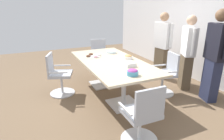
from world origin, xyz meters
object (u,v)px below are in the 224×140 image
object	(u,v)px
conference_table	(112,67)
person_standing_2	(215,55)
office_chair_1	(142,118)
office_chair_2	(165,76)
snack_bowl_candy_mix	(133,72)
donut_platter	(93,56)
napkin_pile	(130,64)
person_standing_0	(162,45)
snack_bowl_cookies	(128,57)
office_chair_0	(59,76)
person_standing_1	(188,52)
plate_stack	(111,52)
office_chair_3	(99,57)

from	to	relation	value
conference_table	person_standing_2	distance (m)	2.04
conference_table	office_chair_1	world-z (taller)	office_chair_1
office_chair_2	snack_bowl_candy_mix	bearing A→B (deg)	123.85
donut_platter	napkin_pile	distance (m)	1.06
person_standing_0	snack_bowl_cookies	distance (m)	1.28
office_chair_0	person_standing_2	distance (m)	3.21
person_standing_1	plate_stack	world-z (taller)	person_standing_1
snack_bowl_cookies	snack_bowl_candy_mix	distance (m)	1.01
person_standing_2	person_standing_1	bearing A→B (deg)	18.05
office_chair_1	office_chair_2	bearing A→B (deg)	41.84
conference_table	person_standing_1	bearing A→B (deg)	75.88
conference_table	donut_platter	bearing A→B (deg)	-155.89
office_chair_0	snack_bowl_candy_mix	world-z (taller)	office_chair_0
person_standing_2	person_standing_0	bearing A→B (deg)	20.51
person_standing_1	snack_bowl_cookies	xyz separation A→B (m)	(-0.42, -1.29, -0.07)
office_chair_3	plate_stack	world-z (taller)	office_chair_3
office_chair_2	conference_table	bearing A→B (deg)	77.78
office_chair_0	office_chair_2	world-z (taller)	same
office_chair_0	person_standing_2	world-z (taller)	person_standing_2
office_chair_1	plate_stack	xyz separation A→B (m)	(-2.29, 0.57, 0.37)
conference_table	snack_bowl_cookies	distance (m)	0.42
office_chair_3	snack_bowl_candy_mix	size ratio (longest dim) A/B	4.55
office_chair_3	person_standing_2	world-z (taller)	person_standing_2
office_chair_1	plate_stack	world-z (taller)	office_chair_1
conference_table	snack_bowl_cookies	world-z (taller)	snack_bowl_cookies
conference_table	person_standing_1	size ratio (longest dim) A/B	1.43
office_chair_2	snack_bowl_cookies	bearing A→B (deg)	67.32
person_standing_1	plate_stack	distance (m)	1.77
office_chair_0	snack_bowl_candy_mix	size ratio (longest dim) A/B	4.55
snack_bowl_candy_mix	napkin_pile	world-z (taller)	snack_bowl_candy_mix
conference_table	donut_platter	size ratio (longest dim) A/B	6.80
person_standing_0	person_standing_1	bearing A→B (deg)	176.80
conference_table	napkin_pile	size ratio (longest dim) A/B	12.02
office_chair_0	plate_stack	world-z (taller)	office_chair_0
person_standing_2	snack_bowl_cookies	bearing A→B (deg)	67.35
plate_stack	person_standing_2	bearing A→B (deg)	38.82
office_chair_2	office_chair_3	xyz separation A→B (m)	(-2.10, -0.76, 0.00)
person_standing_2	donut_platter	bearing A→B (deg)	67.17
conference_table	plate_stack	bearing A→B (deg)	156.64
office_chair_0	person_standing_0	distance (m)	2.71
plate_stack	napkin_pile	distance (m)	1.12
person_standing_2	conference_table	bearing A→B (deg)	74.29
office_chair_1	office_chair_0	bearing A→B (deg)	110.82
office_chair_3	person_standing_1	world-z (taller)	person_standing_1
office_chair_1	snack_bowl_candy_mix	distance (m)	0.86
person_standing_0	person_standing_2	size ratio (longest dim) A/B	0.94
office_chair_2	snack_bowl_cookies	distance (m)	0.90
office_chair_0	donut_platter	xyz separation A→B (m)	(-0.06, 0.83, 0.36)
office_chair_1	person_standing_2	world-z (taller)	person_standing_2
person_standing_2	snack_bowl_candy_mix	size ratio (longest dim) A/B	9.10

